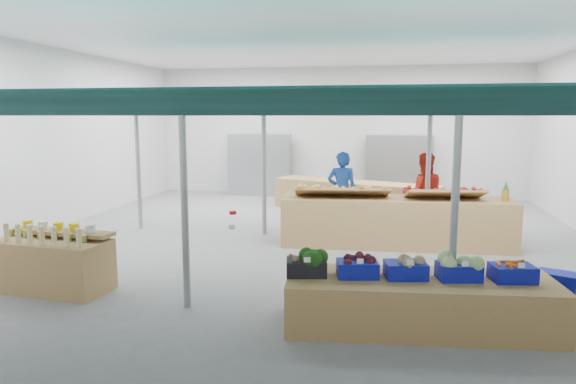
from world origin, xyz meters
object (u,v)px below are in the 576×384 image
(bottle_shelf, at_px, (53,262))
(fruit_counter, at_px, (396,222))
(vendor_right, at_px, (423,194))
(veg_counter, at_px, (419,303))
(crate_stack, at_px, (556,293))
(vendor_left, at_px, (342,192))

(bottle_shelf, bearing_deg, fruit_counter, 41.70)
(bottle_shelf, distance_m, vendor_right, 7.52)
(veg_counter, height_order, fruit_counter, fruit_counter)
(bottle_shelf, height_order, crate_stack, bottle_shelf)
(bottle_shelf, bearing_deg, crate_stack, 9.09)
(veg_counter, relative_size, vendor_right, 1.79)
(crate_stack, relative_size, vendor_left, 0.31)
(bottle_shelf, height_order, fruit_counter, bottle_shelf)
(vendor_left, relative_size, vendor_right, 1.00)
(vendor_left, bearing_deg, veg_counter, 101.79)
(veg_counter, bearing_deg, bottle_shelf, 170.05)
(vendor_right, bearing_deg, veg_counter, 82.48)
(veg_counter, bearing_deg, fruit_counter, 87.71)
(crate_stack, xyz_separation_m, vendor_right, (-1.47, 4.40, 0.63))
(bottle_shelf, distance_m, vendor_left, 6.26)
(bottle_shelf, relative_size, vendor_left, 0.99)
(veg_counter, xyz_separation_m, fruit_counter, (-0.25, 4.13, 0.17))
(bottle_shelf, xyz_separation_m, vendor_left, (3.93, 4.84, 0.49))
(vendor_left, bearing_deg, vendor_right, 176.27)
(crate_stack, bearing_deg, vendor_right, 108.52)
(fruit_counter, bearing_deg, vendor_left, 133.76)
(vendor_right, bearing_deg, vendor_left, -3.73)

